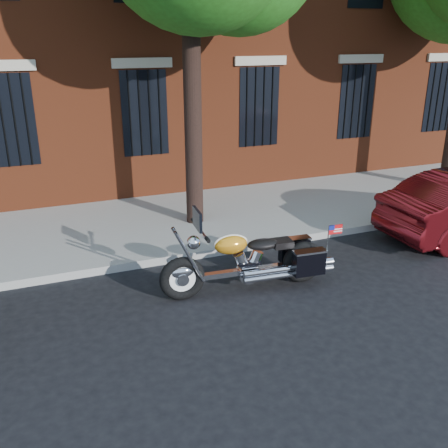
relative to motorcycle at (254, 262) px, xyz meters
name	(u,v)px	position (x,y,z in m)	size (l,w,h in m)	color
ground	(222,290)	(-0.49, 0.15, -0.50)	(120.00, 120.00, 0.00)	black
curb	(196,254)	(-0.49, 1.53, -0.43)	(40.00, 0.16, 0.15)	gray
sidewalk	(169,222)	(-0.49, 3.41, -0.43)	(40.00, 3.60, 0.15)	gray
motorcycle	(254,262)	(0.00, 0.00, 0.00)	(2.91, 0.95, 1.48)	black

